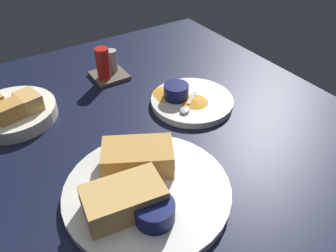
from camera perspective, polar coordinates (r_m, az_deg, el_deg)
ground_plane at (r=71.28cm, az=-7.16°, el=-5.61°), size 110.00×110.00×3.00cm
plate_sandwich_main at (r=61.93cm, az=-3.50°, el=-10.81°), size 29.84×29.84×1.60cm
sandwich_half_near at (r=63.42cm, az=-5.36°, el=-5.31°), size 15.05×12.81×4.80cm
sandwich_half_far at (r=56.91cm, az=-7.38°, el=-12.04°), size 14.09×9.31×4.80cm
ramekin_dark_sauce at (r=55.64cm, az=-2.25°, el=-14.07°), size 6.60×6.60×3.47cm
spoon_by_dark_ramekin at (r=60.21cm, az=-2.09°, el=-10.93°), size 6.52×9.13×0.80cm
plate_chips_companion at (r=83.77cm, az=4.03°, el=4.16°), size 20.07×20.07×1.60cm
ramekin_light_gravy at (r=82.54cm, az=1.38°, el=5.90°), size 6.03×6.03×3.48cm
spoon_by_gravy_ramekin at (r=79.57cm, az=3.14°, el=3.18°), size 8.73×7.18×0.80cm
plantain_chip_scatter at (r=83.33cm, az=1.49°, el=4.95°), size 12.71×16.01×0.60cm
bread_basket_rear at (r=85.34cm, az=-24.55°, el=2.24°), size 19.26×19.26×6.80cm
condiment_caddy at (r=94.58cm, az=-10.16°, el=9.72°), size 9.00×9.00×9.50cm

